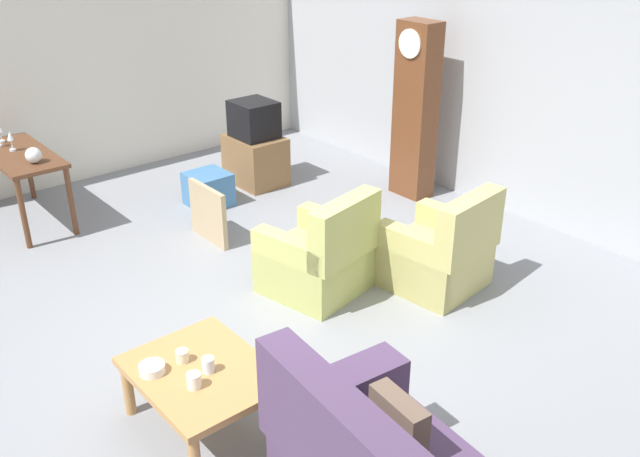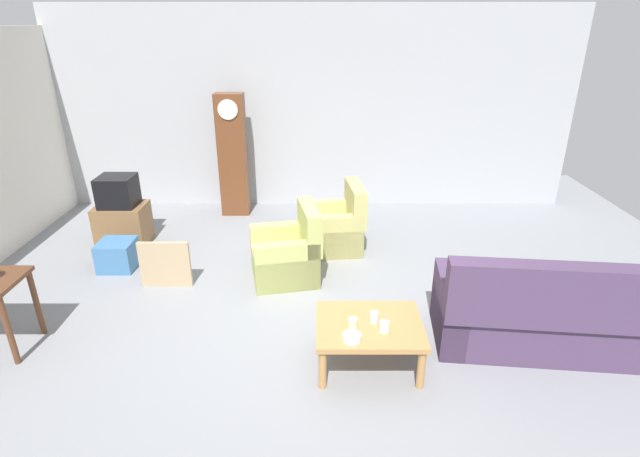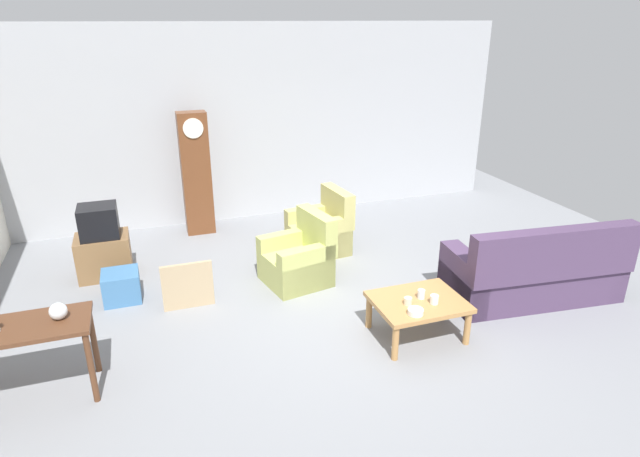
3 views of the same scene
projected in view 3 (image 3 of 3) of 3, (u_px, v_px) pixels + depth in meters
ground_plane at (345, 309)px, 6.36m from camera, size 10.40×10.40×0.00m
garage_door_wall at (267, 123)px, 8.92m from camera, size 8.40×0.16×3.20m
couch_floral at (535, 273)px, 6.47m from camera, size 2.18×1.09×1.04m
armchair_olive_near at (299, 260)px, 6.92m from camera, size 0.93×0.90×0.92m
armchair_olive_far at (321, 232)px, 7.85m from camera, size 0.87×0.85×0.92m
coffee_table_wood at (418, 305)px, 5.70m from camera, size 0.96×0.76×0.44m
console_table_dark at (13, 339)px, 4.62m from camera, size 1.30×0.56×0.76m
grandfather_clock at (196, 174)px, 8.30m from camera, size 0.44×0.30×1.94m
tv_stand_cabinet at (104, 256)px, 7.10m from camera, size 0.68×0.52×0.57m
tv_crt at (99, 221)px, 6.91m from camera, size 0.48×0.44×0.42m
framed_picture_leaning at (188, 286)px, 6.30m from camera, size 0.60×0.05×0.57m
storage_box_blue at (121, 286)px, 6.51m from camera, size 0.44×0.43×0.37m
glass_dome_cloche at (58, 311)px, 4.69m from camera, size 0.16×0.16×0.16m
cup_white_porcelain at (434, 299)px, 5.59m from camera, size 0.09×0.09×0.10m
cup_blue_rimmed at (421, 294)px, 5.69m from camera, size 0.08×0.08×0.10m
cup_cream_tall at (408, 301)px, 5.57m from camera, size 0.08×0.08×0.08m
bowl_white_stacked at (416, 312)px, 5.40m from camera, size 0.16×0.16×0.06m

